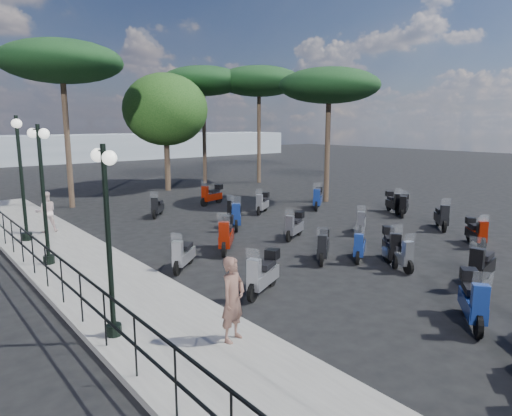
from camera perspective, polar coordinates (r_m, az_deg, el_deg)
ground at (r=15.26m, az=7.55°, el=-6.02°), size 120.00×120.00×0.00m
sidewalk at (r=14.36m, az=-20.37°, el=-7.37°), size 3.00×30.00×0.15m
railing at (r=13.62m, az=-25.52°, el=-5.10°), size 0.04×26.04×1.10m
lamp_post_0 at (r=9.20m, az=-18.03°, el=-2.58°), size 0.37×1.12×3.81m
lamp_post_1 at (r=14.77m, az=-25.12°, el=2.52°), size 0.38×1.22×4.16m
lamp_post_2 at (r=18.16m, az=-27.32°, el=4.19°), size 0.47×1.30×4.45m
woman at (r=8.98m, az=-2.90°, el=-11.29°), size 0.71×0.58×1.68m
pedestrian_far at (r=19.43m, az=-24.77°, el=-0.44°), size 0.86×0.71×1.60m
scooter_0 at (r=11.11m, az=25.49°, el=-10.49°), size 1.51×1.22×1.42m
scooter_1 at (r=11.82m, az=0.89°, el=-8.30°), size 1.58×0.96×1.36m
scooter_2 at (r=13.84m, az=-9.09°, el=-5.90°), size 1.27×1.12×1.27m
scooter_3 at (r=15.59m, az=-3.74°, el=-3.47°), size 1.37×1.52×1.49m
scooter_6 at (r=14.42m, az=17.43°, el=-5.65°), size 0.79×1.45×1.23m
scooter_7 at (r=15.02m, az=12.81°, el=-4.79°), size 1.32×0.97×1.22m
scooter_8 at (r=18.92m, az=-2.52°, el=-1.10°), size 1.19×1.58×1.48m
scooter_9 at (r=21.82m, az=-12.23°, el=0.05°), size 1.11×1.28×1.28m
scooter_11 at (r=13.77m, az=26.32°, el=-6.68°), size 1.83×0.68×1.47m
scooter_12 at (r=14.98m, az=16.55°, el=-4.66°), size 1.32×1.34×1.37m
scooter_13 at (r=14.66m, az=8.40°, el=-4.84°), size 1.29×1.10×1.24m
scooter_14 at (r=17.40m, az=4.83°, el=-2.32°), size 1.44×0.87×1.24m
scooter_15 at (r=20.82m, az=-2.79°, el=-0.29°), size 1.28×0.98×1.21m
scooter_18 at (r=18.22m, az=25.71°, el=-2.82°), size 1.14×1.18×1.19m
scooter_19 at (r=18.61m, az=13.02°, el=-1.84°), size 1.30×0.99×1.22m
scooter_20 at (r=22.22m, az=0.81°, el=0.55°), size 1.38×1.02×1.26m
scooter_21 at (r=24.62m, az=-5.55°, el=1.59°), size 1.68×0.77×1.37m
scooter_23 at (r=18.12m, az=25.89°, el=-2.93°), size 1.16×1.23×1.27m
scooter_24 at (r=20.35m, az=22.19°, el=-1.13°), size 1.41×1.22×1.40m
scooter_25 at (r=23.30m, az=16.78°, el=0.61°), size 1.07×1.43×1.30m
scooter_26 at (r=22.67m, az=18.01°, el=0.28°), size 1.50×0.96×1.31m
scooter_27 at (r=23.55m, az=7.72°, el=1.17°), size 1.48×1.25×1.41m
broadleaf_tree at (r=30.20m, az=-11.26°, el=11.95°), size 5.37×5.37×7.47m
pine_0 at (r=33.67m, az=-6.63°, el=15.45°), size 5.90×5.90×8.31m
pine_1 at (r=33.78m, az=0.38°, el=15.51°), size 6.13×6.13×8.35m
pine_2 at (r=25.54m, az=-23.14°, el=16.40°), size 5.99×5.99×8.37m
pine_3 at (r=25.67m, az=9.13°, el=14.81°), size 5.46×5.46×7.28m
distant_hills at (r=56.17m, az=-27.88°, el=6.44°), size 70.00×8.00×3.00m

